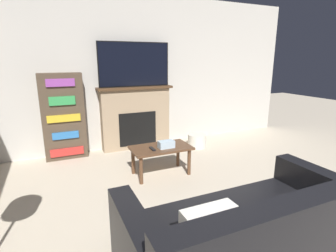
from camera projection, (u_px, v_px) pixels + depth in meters
The scene contains 9 objects.
wall_back at pixel (138, 73), 4.75m from camera, with size 6.48×0.06×2.70m.
fireplace at pixel (136, 117), 4.78m from camera, with size 1.34×0.28×1.13m.
tv at pixel (134, 65), 4.53m from camera, with size 1.26×0.03×0.76m.
couch at pixel (251, 245), 1.90m from camera, with size 1.82×1.00×0.87m.
coffee_table at pixel (161, 151), 3.68m from camera, with size 0.83×0.48×0.41m.
tissue_box at pixel (166, 144), 3.61m from camera, with size 0.22×0.12×0.10m.
remote_control at pixel (152, 149), 3.55m from camera, with size 0.04×0.15×0.02m.
bookshelf at pixel (63, 117), 4.24m from camera, with size 0.65×0.29×1.39m.
storage_basket at pixel (197, 141), 4.88m from camera, with size 0.34×0.34×0.25m.
Camera 1 is at (-1.48, -0.45, 1.60)m, focal length 28.00 mm.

